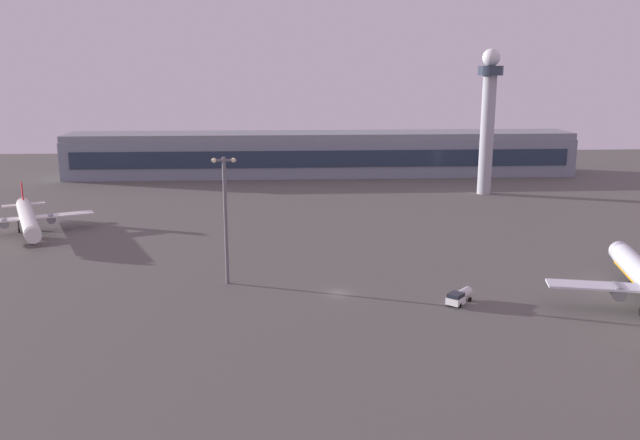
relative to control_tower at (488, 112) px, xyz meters
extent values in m
plane|color=#56544F|center=(-56.43, -94.98, -26.60)|extent=(416.00, 416.00, 0.00)
cube|color=gray|center=(-51.19, 42.15, -19.60)|extent=(192.17, 22.00, 14.00)
cube|color=#263347|center=(-51.19, 30.95, -18.90)|extent=(184.48, 0.40, 6.16)
cube|color=gray|center=(-51.19, 42.15, -11.40)|extent=(192.17, 19.80, 2.40)
cylinder|color=#A8A8B2|center=(0.00, 0.00, -7.48)|extent=(4.40, 4.40, 38.24)
cylinder|color=#2D3847|center=(0.00, 0.00, 13.14)|extent=(8.00, 8.00, 3.00)
sphere|color=silver|center=(0.00, 0.00, 17.16)|extent=(5.60, 5.60, 5.60)
cone|color=silver|center=(1.37, -86.48, -22.09)|extent=(4.47, 3.48, 3.97)
cylinder|color=slate|center=(-9.60, -106.70, -23.08)|extent=(3.26, 4.40, 2.42)
cylinder|color=#333338|center=(-0.56, -94.70, -24.04)|extent=(0.31, 0.31, 3.90)
cylinder|color=black|center=(-0.56, -94.70, -25.99)|extent=(0.70, 1.28, 1.21)
cylinder|color=silver|center=(-130.26, -46.06, -22.55)|extent=(17.56, 34.08, 3.75)
cone|color=silver|center=(-122.73, -63.44, -22.55)|extent=(4.21, 3.59, 3.56)
cone|color=silver|center=(-137.87, -28.49, -22.55)|extent=(4.19, 3.88, 3.37)
cube|color=silver|center=(-130.65, -45.15, -22.75)|extent=(30.54, 16.17, 0.35)
cube|color=silver|center=(-137.13, -30.21, -22.36)|extent=(10.90, 6.49, 0.35)
cube|color=red|center=(-137.01, -30.49, -19.35)|extent=(1.53, 3.01, 6.41)
cylinder|color=slate|center=(-125.68, -43.00, -23.44)|extent=(3.40, 4.12, 2.17)
cylinder|color=slate|center=(-135.63, -47.31, -23.44)|extent=(3.40, 4.12, 2.17)
cube|color=red|center=(-130.26, -46.06, -23.58)|extent=(16.09, 31.33, 0.36)
cylinder|color=#333338|center=(-125.74, -56.49, -24.30)|extent=(0.28, 0.28, 3.50)
cylinder|color=black|center=(-125.74, -56.49, -26.06)|extent=(0.79, 1.15, 1.09)
cylinder|color=#333338|center=(-129.25, -42.93, -24.30)|extent=(0.28, 0.28, 3.50)
cylinder|color=black|center=(-129.25, -42.93, -26.06)|extent=(0.79, 1.15, 1.09)
cylinder|color=#333338|center=(-133.23, -44.66, -24.30)|extent=(0.28, 0.28, 3.50)
cylinder|color=black|center=(-133.23, -44.66, -26.06)|extent=(0.79, 1.15, 1.09)
cube|color=white|center=(-36.51, -102.86, -25.55)|extent=(3.79, 3.83, 1.20)
cube|color=#1E232D|center=(-36.51, -102.86, -24.60)|extent=(3.41, 3.44, 0.70)
cylinder|color=silver|center=(-34.69, -100.86, -25.16)|extent=(4.16, 4.32, 1.80)
cylinder|color=black|center=(-36.01, -103.88, -26.15)|extent=(0.83, 0.87, 0.90)
cylinder|color=black|center=(-37.57, -102.47, -26.15)|extent=(0.83, 0.87, 0.90)
cylinder|color=black|center=(-33.43, -101.04, -26.15)|extent=(0.83, 0.87, 0.90)
cylinder|color=black|center=(-34.98, -99.63, -26.15)|extent=(0.83, 0.87, 0.90)
cylinder|color=slate|center=(-77.38, -88.07, -14.29)|extent=(0.70, 0.70, 24.62)
cube|color=slate|center=(-77.38, -88.07, -2.58)|extent=(4.80, 0.40, 0.40)
sphere|color=#F9EAB2|center=(-79.18, -88.07, -2.58)|extent=(0.90, 0.90, 0.90)
sphere|color=#F9EAB2|center=(-75.58, -88.07, -2.58)|extent=(0.90, 0.90, 0.90)
camera|label=1|loc=(-66.68, -210.17, 14.35)|focal=36.93mm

